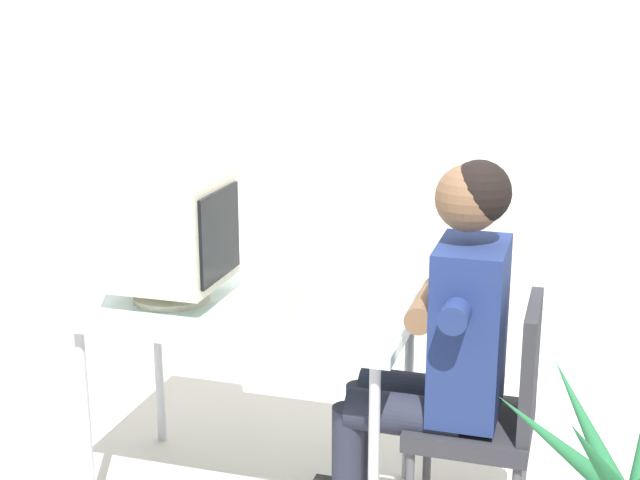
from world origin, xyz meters
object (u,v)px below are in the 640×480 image
keyboard (279,298)px  person_seated (441,336)px  desk_mug (308,274)px  office_chair (491,409)px  crt_monitor (170,232)px  desk (251,318)px

keyboard → person_seated: (0.59, -0.07, -0.05)m
desk_mug → office_chair: bearing=-20.7°
office_chair → person_seated: bearing=180.0°
keyboard → person_seated: bearing=-6.6°
crt_monitor → office_chair: size_ratio=0.51×
office_chair → desk_mug: bearing=159.3°
desk → crt_monitor: crt_monitor is taller
desk → keyboard: bearing=20.8°
crt_monitor → desk_mug: size_ratio=4.70×
office_chair → crt_monitor: bearing=-179.2°
keyboard → desk_mug: size_ratio=4.33×
desk → desk_mug: bearing=60.3°
office_chair → desk_mug: size_ratio=9.15×
desk_mug → crt_monitor: bearing=-145.3°
crt_monitor → office_chair: crt_monitor is taller
desk → desk_mug: desk_mug is taller
desk → crt_monitor: (-0.28, -0.05, 0.31)m
person_seated → desk_mug: person_seated is taller
crt_monitor → desk_mug: crt_monitor is taller
keyboard → crt_monitor: bearing=-167.5°
crt_monitor → desk_mug: (0.41, 0.29, -0.20)m
crt_monitor → desk_mug: bearing=34.7°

